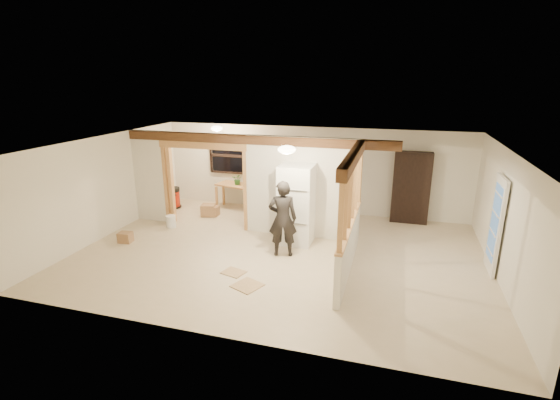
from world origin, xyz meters
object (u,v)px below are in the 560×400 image
(refrigerator, at_px, (297,204))
(shop_vac, at_px, (173,198))
(bookshelf, at_px, (411,188))
(woman, at_px, (283,219))
(work_table, at_px, (237,196))

(refrigerator, xyz_separation_m, shop_vac, (-4.30, 1.58, -0.64))
(bookshelf, bearing_deg, refrigerator, -139.41)
(woman, height_order, bookshelf, bookshelf)
(shop_vac, bearing_deg, woman, -29.82)
(woman, relative_size, shop_vac, 2.71)
(refrigerator, distance_m, bookshelf, 3.47)
(work_table, distance_m, bookshelf, 5.04)
(refrigerator, xyz_separation_m, bookshelf, (2.64, 2.26, 0.03))
(woman, xyz_separation_m, shop_vac, (-4.19, 2.40, -0.54))
(shop_vac, bearing_deg, work_table, 13.33)
(refrigerator, bearing_deg, work_table, 139.19)
(work_table, relative_size, shop_vac, 1.91)
(shop_vac, bearing_deg, refrigerator, -20.20)
(refrigerator, relative_size, bookshelf, 0.97)
(work_table, distance_m, shop_vac, 1.99)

